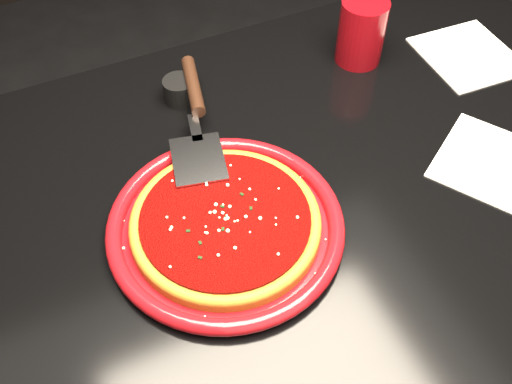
% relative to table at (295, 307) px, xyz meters
% --- Properties ---
extents(floor, '(4.00, 4.00, 0.01)m').
position_rel_table_xyz_m(floor, '(0.00, 0.00, -0.38)').
color(floor, black).
rests_on(floor, ground).
extents(table, '(1.20, 0.80, 0.75)m').
position_rel_table_xyz_m(table, '(0.00, 0.00, 0.00)').
color(table, black).
rests_on(table, floor).
extents(plate, '(0.43, 0.43, 0.02)m').
position_rel_table_xyz_m(plate, '(-0.14, -0.02, 0.39)').
color(plate, maroon).
rests_on(plate, table).
extents(pizza_crust, '(0.34, 0.34, 0.01)m').
position_rel_table_xyz_m(pizza_crust, '(-0.14, -0.02, 0.39)').
color(pizza_crust, brown).
rests_on(pizza_crust, plate).
extents(pizza_crust_rim, '(0.34, 0.34, 0.02)m').
position_rel_table_xyz_m(pizza_crust_rim, '(-0.14, -0.02, 0.40)').
color(pizza_crust_rim, brown).
rests_on(pizza_crust_rim, plate).
extents(pizza_sauce, '(0.30, 0.30, 0.01)m').
position_rel_table_xyz_m(pizza_sauce, '(-0.14, -0.02, 0.40)').
color(pizza_sauce, '#6C0705').
rests_on(pizza_sauce, plate).
extents(parmesan_dusting, '(0.22, 0.22, 0.01)m').
position_rel_table_xyz_m(parmesan_dusting, '(-0.14, -0.02, 0.41)').
color(parmesan_dusting, beige).
rests_on(parmesan_dusting, plate).
extents(basil_flecks, '(0.20, 0.20, 0.00)m').
position_rel_table_xyz_m(basil_flecks, '(-0.14, -0.02, 0.41)').
color(basil_flecks, black).
rests_on(basil_flecks, plate).
extents(pizza_server, '(0.16, 0.33, 0.02)m').
position_rel_table_xyz_m(pizza_server, '(-0.11, 0.16, 0.42)').
color(pizza_server, silver).
rests_on(pizza_server, plate).
extents(cup, '(0.09, 0.09, 0.11)m').
position_rel_table_xyz_m(cup, '(0.22, 0.23, 0.43)').
color(cup, maroon).
rests_on(cup, table).
extents(napkin_a, '(0.22, 0.22, 0.00)m').
position_rel_table_xyz_m(napkin_a, '(0.27, -0.08, 0.38)').
color(napkin_a, white).
rests_on(napkin_a, table).
extents(napkin_b, '(0.17, 0.18, 0.00)m').
position_rel_table_xyz_m(napkin_b, '(0.41, 0.15, 0.38)').
color(napkin_b, white).
rests_on(napkin_b, table).
extents(ramekin, '(0.06, 0.06, 0.04)m').
position_rel_table_xyz_m(ramekin, '(-0.11, 0.26, 0.40)').
color(ramekin, black).
rests_on(ramekin, table).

